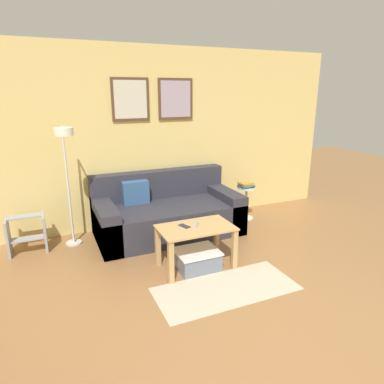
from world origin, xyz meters
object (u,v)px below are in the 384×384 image
at_px(floor_lamp, 66,159).
at_px(storage_bin, 197,259).
at_px(couch, 167,214).
at_px(side_table, 246,200).
at_px(book_stack, 246,185).
at_px(remote_control, 196,225).
at_px(coffee_table, 196,236).
at_px(cell_phone, 184,226).
at_px(step_stool, 27,233).

bearing_deg(floor_lamp, storage_bin, -41.11).
bearing_deg(couch, floor_lamp, -178.21).
xyz_separation_m(storage_bin, floor_lamp, (-1.22, 1.07, 1.06)).
xyz_separation_m(floor_lamp, side_table, (2.58, 0.07, -0.87)).
distance_m(side_table, book_stack, 0.25).
xyz_separation_m(storage_bin, remote_control, (0.01, 0.07, 0.39)).
height_order(coffee_table, side_table, side_table).
bearing_deg(floor_lamp, side_table, 1.65).
bearing_deg(cell_phone, storage_bin, -59.78).
relative_size(floor_lamp, cell_phone, 11.02).
xyz_separation_m(floor_lamp, remote_control, (1.23, -0.99, -0.66)).
xyz_separation_m(coffee_table, remote_control, (0.01, 0.04, 0.12)).
relative_size(coffee_table, floor_lamp, 0.54).
bearing_deg(step_stool, couch, -4.30).
bearing_deg(floor_lamp, step_stool, 162.10).
bearing_deg(step_stool, remote_control, -33.34).
bearing_deg(storage_bin, book_stack, 40.34).
xyz_separation_m(couch, coffee_table, (-0.04, -1.07, 0.09)).
distance_m(storage_bin, book_stack, 1.83).
bearing_deg(book_stack, side_table, -65.87).
bearing_deg(floor_lamp, book_stack, 1.95).
height_order(couch, coffee_table, couch).
height_order(floor_lamp, step_stool, floor_lamp).
relative_size(couch, storage_bin, 4.12).
distance_m(floor_lamp, cell_phone, 1.62).
height_order(coffee_table, floor_lamp, floor_lamp).
height_order(couch, remote_control, couch).
relative_size(coffee_table, cell_phone, 5.95).
xyz_separation_m(floor_lamp, book_stack, (2.58, 0.09, -0.62)).
xyz_separation_m(coffee_table, side_table, (1.36, 1.11, -0.08)).
distance_m(book_stack, step_stool, 3.13).
height_order(couch, cell_phone, couch).
bearing_deg(remote_control, storage_bin, -67.71).
bearing_deg(storage_bin, step_stool, 144.85).
bearing_deg(storage_bin, remote_control, 79.68).
bearing_deg(side_table, couch, -178.48).
distance_m(floor_lamp, step_stool, 1.08).
bearing_deg(side_table, book_stack, 114.13).
height_order(side_table, book_stack, book_stack).
xyz_separation_m(couch, book_stack, (1.32, 0.05, 0.26)).
xyz_separation_m(storage_bin, side_table, (1.36, 1.14, 0.19)).
bearing_deg(step_stool, floor_lamp, -17.90).
bearing_deg(storage_bin, coffee_table, 92.62).
height_order(coffee_table, step_stool, coffee_table).
height_order(side_table, remote_control, remote_control).
xyz_separation_m(coffee_table, storage_bin, (0.00, -0.03, -0.27)).
height_order(storage_bin, cell_phone, cell_phone).
bearing_deg(book_stack, storage_bin, -139.66).
xyz_separation_m(cell_phone, step_stool, (-1.65, 1.14, -0.25)).
relative_size(storage_bin, floor_lamp, 0.31).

